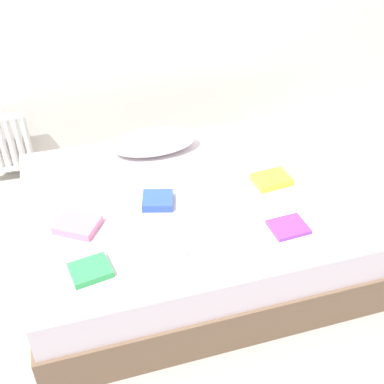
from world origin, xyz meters
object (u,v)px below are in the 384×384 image
(radiator, at_px, (3,144))
(textbook_green, at_px, (90,270))
(textbook_white, at_px, (164,256))
(textbook_pink, at_px, (78,225))
(textbook_blue, at_px, (158,201))
(textbook_yellow, at_px, (271,180))
(pillow, at_px, (154,141))
(bed, at_px, (194,227))
(textbook_purple, at_px, (288,227))

(radiator, height_order, textbook_green, radiator)
(textbook_white, bearing_deg, radiator, 91.19)
(textbook_pink, distance_m, textbook_green, 0.35)
(textbook_blue, xyz_separation_m, textbook_yellow, (0.71, 0.00, -0.00))
(pillow, xyz_separation_m, textbook_pink, (-0.57, -0.62, -0.06))
(textbook_yellow, relative_size, textbook_green, 1.13)
(textbook_white, bearing_deg, textbook_green, 154.41)
(bed, bearing_deg, textbook_green, -145.56)
(textbook_yellow, bearing_deg, pillow, 132.94)
(radiator, distance_m, textbook_green, 1.73)
(bed, distance_m, radiator, 1.65)
(textbook_blue, bearing_deg, bed, 22.30)
(textbook_pink, distance_m, textbook_blue, 0.47)
(textbook_pink, relative_size, textbook_yellow, 1.02)
(radiator, distance_m, textbook_purple, 2.24)
(radiator, bearing_deg, textbook_purple, -47.02)
(textbook_blue, relative_size, textbook_yellow, 0.80)
(textbook_purple, xyz_separation_m, textbook_blue, (-0.62, 0.41, 0.01))
(textbook_purple, xyz_separation_m, textbook_white, (-0.70, -0.02, 0.00))
(pillow, relative_size, textbook_blue, 3.31)
(textbook_blue, bearing_deg, textbook_white, -83.95)
(textbook_pink, relative_size, textbook_white, 1.09)
(radiator, distance_m, pillow, 1.24)
(textbook_blue, relative_size, textbook_green, 0.90)
(textbook_pink, xyz_separation_m, textbook_yellow, (1.17, 0.08, -0.00))
(bed, relative_size, textbook_purple, 10.24)
(bed, distance_m, textbook_white, 0.61)
(pillow, bearing_deg, radiator, 145.83)
(bed, bearing_deg, textbook_blue, -173.41)
(pillow, bearing_deg, textbook_pink, -132.31)
(pillow, height_order, textbook_purple, pillow)
(radiator, bearing_deg, textbook_green, -74.51)
(pillow, bearing_deg, textbook_blue, -100.93)
(radiator, bearing_deg, textbook_pink, -71.49)
(textbook_white, xyz_separation_m, textbook_yellow, (0.78, 0.44, 0.01))
(textbook_yellow, bearing_deg, bed, 172.31)
(bed, bearing_deg, pillow, 103.19)
(textbook_pink, height_order, textbook_green, textbook_pink)
(radiator, relative_size, textbook_pink, 2.16)
(textbook_purple, bearing_deg, textbook_green, 177.91)
(textbook_purple, xyz_separation_m, textbook_green, (-1.06, -0.02, 0.01))
(bed, bearing_deg, textbook_purple, -47.50)
(textbook_pink, xyz_separation_m, textbook_white, (0.39, -0.35, -0.01))
(bed, xyz_separation_m, textbook_white, (-0.30, -0.46, 0.27))
(bed, distance_m, textbook_purple, 0.65)
(textbook_purple, relative_size, textbook_blue, 1.13)
(textbook_blue, height_order, textbook_white, textbook_blue)
(radiator, xyz_separation_m, textbook_yellow, (1.61, -1.22, 0.20))
(textbook_white, relative_size, textbook_green, 1.06)
(pillow, distance_m, textbook_purple, 1.09)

